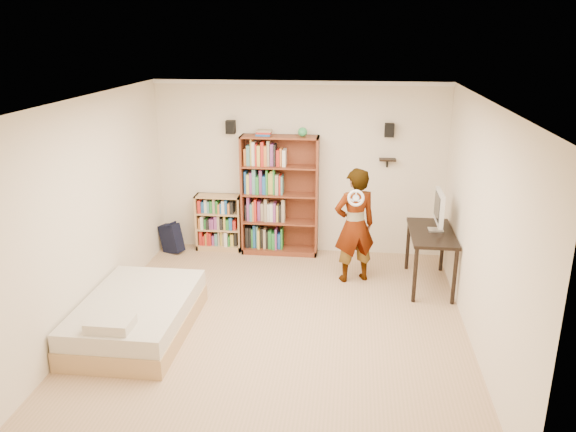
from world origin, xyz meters
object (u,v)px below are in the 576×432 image
at_px(low_bookshelf, 219,222).
at_px(person, 355,226).
at_px(computer_desk, 430,259).
at_px(daybed, 137,311).
at_px(tall_bookshelf, 280,196).

relative_size(low_bookshelf, person, 0.55).
height_order(computer_desk, daybed, computer_desk).
bearing_deg(daybed, tall_bookshelf, 63.49).
relative_size(low_bookshelf, daybed, 0.49).
distance_m(tall_bookshelf, daybed, 3.09).
distance_m(computer_desk, person, 1.13).
distance_m(daybed, person, 3.13).
height_order(tall_bookshelf, person, tall_bookshelf).
bearing_deg(low_bookshelf, daybed, -97.15).
distance_m(tall_bookshelf, computer_desk, 2.49).
height_order(computer_desk, person, person).
height_order(tall_bookshelf, daybed, tall_bookshelf).
xyz_separation_m(tall_bookshelf, low_bookshelf, (-1.00, 0.04, -0.49)).
height_order(low_bookshelf, computer_desk, low_bookshelf).
height_order(tall_bookshelf, computer_desk, tall_bookshelf).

